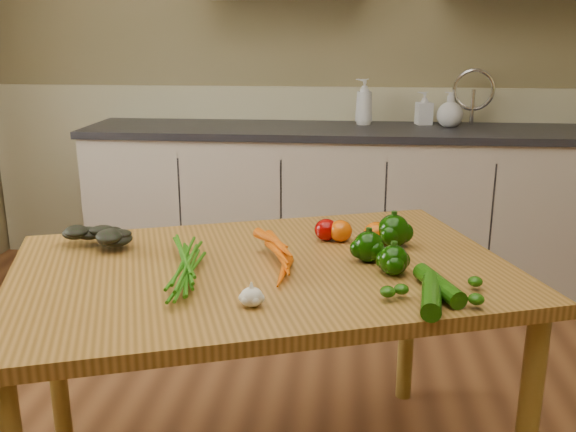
% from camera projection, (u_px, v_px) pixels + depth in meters
% --- Properties ---
extents(room, '(4.04, 5.04, 2.64)m').
position_uv_depth(room, '(240.00, 103.00, 1.62)').
color(room, brown).
rests_on(room, ground).
extents(counter_run, '(2.84, 0.64, 1.14)m').
position_uv_depth(counter_run, '(336.00, 203.00, 3.75)').
color(counter_run, '#B9AA9A').
rests_on(counter_run, ground).
extents(table, '(1.65, 1.33, 0.76)m').
position_uv_depth(table, '(263.00, 292.00, 1.89)').
color(table, '#A16E2E').
rests_on(table, ground).
extents(soap_bottle_a, '(0.10, 0.10, 0.26)m').
position_uv_depth(soap_bottle_a, '(364.00, 102.00, 3.70)').
color(soap_bottle_a, silver).
rests_on(soap_bottle_a, counter_run).
extents(soap_bottle_b, '(0.10, 0.10, 0.19)m').
position_uv_depth(soap_bottle_b, '(424.00, 108.00, 3.70)').
color(soap_bottle_b, silver).
rests_on(soap_bottle_b, counter_run).
extents(soap_bottle_c, '(0.20, 0.20, 0.19)m').
position_uv_depth(soap_bottle_c, '(450.00, 109.00, 3.63)').
color(soap_bottle_c, silver).
rests_on(soap_bottle_c, counter_run).
extents(carrot_bunch, '(0.32, 0.28, 0.07)m').
position_uv_depth(carrot_bunch, '(250.00, 257.00, 1.84)').
color(carrot_bunch, '#E45B05').
rests_on(carrot_bunch, table).
extents(leafy_greens, '(0.20, 0.18, 0.10)m').
position_uv_depth(leafy_greens, '(96.00, 232.00, 2.01)').
color(leafy_greens, black).
rests_on(leafy_greens, table).
extents(garlic_bulb, '(0.06, 0.06, 0.05)m').
position_uv_depth(garlic_bulb, '(252.00, 297.00, 1.59)').
color(garlic_bulb, silver).
rests_on(garlic_bulb, table).
extents(pepper_a, '(0.09, 0.09, 0.09)m').
position_uv_depth(pepper_a, '(368.00, 247.00, 1.89)').
color(pepper_a, '#0C3102').
rests_on(pepper_a, table).
extents(pepper_b, '(0.10, 0.10, 0.10)m').
position_uv_depth(pepper_b, '(393.00, 231.00, 2.02)').
color(pepper_b, '#0C3102').
rests_on(pepper_b, table).
extents(pepper_c, '(0.08, 0.08, 0.08)m').
position_uv_depth(pepper_c, '(393.00, 260.00, 1.79)').
color(pepper_c, '#0C3102').
rests_on(pepper_c, table).
extents(tomato_a, '(0.08, 0.08, 0.07)m').
position_uv_depth(tomato_a, '(326.00, 230.00, 2.09)').
color(tomato_a, '#8C0502').
rests_on(tomato_a, table).
extents(tomato_b, '(0.08, 0.08, 0.07)m').
position_uv_depth(tomato_b, '(340.00, 231.00, 2.07)').
color(tomato_b, '#D65205').
rests_on(tomato_b, table).
extents(tomato_c, '(0.08, 0.08, 0.07)m').
position_uv_depth(tomato_c, '(376.00, 233.00, 2.04)').
color(tomato_c, '#D65205').
rests_on(tomato_c, table).
extents(zucchini_a, '(0.12, 0.21, 0.05)m').
position_uv_depth(zucchini_a, '(439.00, 285.00, 1.66)').
color(zucchini_a, '#154307').
rests_on(zucchini_a, table).
extents(zucchini_b, '(0.08, 0.22, 0.05)m').
position_uv_depth(zucchini_b, '(431.00, 295.00, 1.59)').
color(zucchini_b, '#154307').
rests_on(zucchini_b, table).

